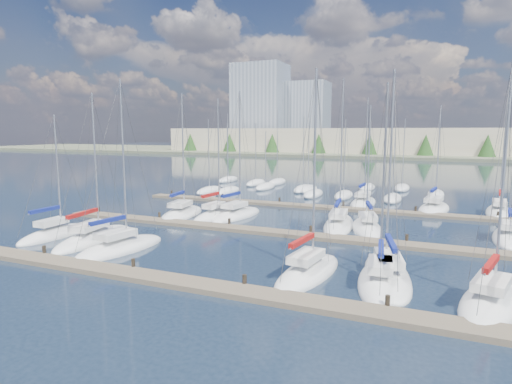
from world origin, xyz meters
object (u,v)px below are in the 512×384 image
at_px(sailboat_h, 182,214).
at_px(sailboat_m, 508,238).
at_px(sailboat_f, 387,274).
at_px(sailboat_k, 339,225).
at_px(sailboat_l, 367,228).
at_px(sailboat_q, 434,209).
at_px(sailboat_r, 499,212).
at_px(sailboat_d, 308,273).
at_px(sailboat_i, 216,215).
at_px(sailboat_j, 237,215).
at_px(sailboat_c, 120,248).
at_px(sailboat_e, 379,282).
at_px(sailboat_p, 363,203).
at_px(sailboat_b, 93,238).
at_px(sailboat_a, 56,234).
at_px(sailboat_g, 491,302).

relative_size(sailboat_h, sailboat_m, 1.28).
height_order(sailboat_f, sailboat_k, sailboat_k).
relative_size(sailboat_l, sailboat_m, 1.12).
distance_m(sailboat_q, sailboat_r, 6.65).
bearing_deg(sailboat_d, sailboat_h, 150.52).
bearing_deg(sailboat_i, sailboat_f, -29.35).
relative_size(sailboat_j, sailboat_d, 1.02).
relative_size(sailboat_c, sailboat_r, 0.94).
xyz_separation_m(sailboat_f, sailboat_d, (-4.64, -1.65, 0.01)).
bearing_deg(sailboat_e, sailboat_c, 173.37).
height_order(sailboat_p, sailboat_c, sailboat_p).
bearing_deg(sailboat_r, sailboat_m, -87.53).
height_order(sailboat_j, sailboat_b, sailboat_j).
height_order(sailboat_q, sailboat_k, sailboat_k).
xyz_separation_m(sailboat_q, sailboat_e, (-2.70, -27.45, 0.01)).
height_order(sailboat_d, sailboat_i, sailboat_d).
bearing_deg(sailboat_j, sailboat_e, -34.76).
distance_m(sailboat_b, sailboat_q, 36.91).
xyz_separation_m(sailboat_j, sailboat_r, (26.02, 12.81, 0.01)).
height_order(sailboat_q, sailboat_h, sailboat_h).
distance_m(sailboat_c, sailboat_a, 8.22).
relative_size(sailboat_q, sailboat_i, 0.96).
height_order(sailboat_j, sailboat_h, sailboat_j).
bearing_deg(sailboat_h, sailboat_k, -4.62).
bearing_deg(sailboat_e, sailboat_p, 94.10).
bearing_deg(sailboat_a, sailboat_k, 31.14).
height_order(sailboat_r, sailboat_i, sailboat_r).
relative_size(sailboat_a, sailboat_i, 0.85).
bearing_deg(sailboat_c, sailboat_a, 179.83).
height_order(sailboat_d, sailboat_a, sailboat_d).
height_order(sailboat_r, sailboat_a, sailboat_r).
height_order(sailboat_r, sailboat_m, sailboat_r).
relative_size(sailboat_k, sailboat_a, 1.31).
bearing_deg(sailboat_f, sailboat_g, -36.17).
bearing_deg(sailboat_h, sailboat_j, 7.73).
relative_size(sailboat_g, sailboat_a, 1.19).
relative_size(sailboat_l, sailboat_i, 0.92).
height_order(sailboat_c, sailboat_a, sailboat_c).
bearing_deg(sailboat_a, sailboat_l, 27.69).
height_order(sailboat_h, sailboat_e, sailboat_h).
relative_size(sailboat_j, sailboat_i, 1.06).
height_order(sailboat_j, sailboat_c, sailboat_j).
distance_m(sailboat_g, sailboat_k, 19.13).
distance_m(sailboat_d, sailboat_e, 4.38).
height_order(sailboat_g, sailboat_m, sailboat_g).
distance_m(sailboat_i, sailboat_m, 27.25).
bearing_deg(sailboat_j, sailboat_c, -92.63).
height_order(sailboat_p, sailboat_d, sailboat_p).
height_order(sailboat_j, sailboat_r, sailboat_r).
bearing_deg(sailboat_a, sailboat_c, -9.10).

